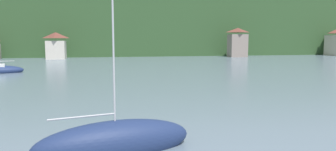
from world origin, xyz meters
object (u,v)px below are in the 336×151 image
Objects in this scene: shore_building_westcentral at (56,46)px; shore_building_eastcentral at (336,43)px; sailboat_mid_8 at (115,142)px; shore_building_central at (238,43)px.

shore_building_westcentral is 0.84× the size of shore_building_eastcentral.
sailboat_mid_8 is at bearing -134.23° from shore_building_eastcentral.
shore_building_central is 32.81m from shore_building_eastcentral.
shore_building_central reaches higher than sailboat_mid_8.
shore_building_eastcentral is at bearing 0.55° from shore_building_westcentral.
sailboat_mid_8 reaches higher than shore_building_westcentral.
shore_building_westcentral is 71.55m from sailboat_mid_8.
shore_building_eastcentral is 99.33m from sailboat_mid_8.
shore_building_westcentral is at bearing -179.45° from shore_building_eastcentral.
shore_building_eastcentral is (81.99, 0.78, 0.63)m from shore_building_westcentral.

